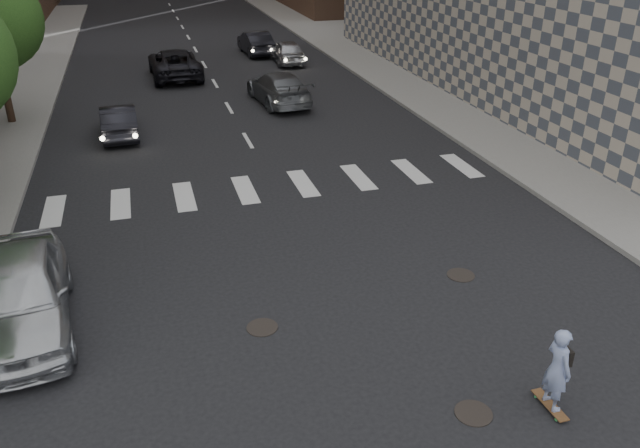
{
  "coord_description": "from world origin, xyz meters",
  "views": [
    {
      "loc": [
        -3.94,
        -10.07,
        8.21
      ],
      "look_at": [
        -0.05,
        3.31,
        1.3
      ],
      "focal_mm": 35.0,
      "sensor_mm": 36.0,
      "label": 1
    }
  ],
  "objects_px": {
    "silver_sedan": "(20,294)",
    "traffic_car_d": "(287,52)",
    "traffic_car_e": "(255,43)",
    "skateboarder": "(558,369)",
    "traffic_car_c": "(175,63)",
    "traffic_car_a": "(119,121)",
    "traffic_car_b": "(279,88)"
  },
  "relations": [
    {
      "from": "traffic_car_c",
      "to": "traffic_car_d",
      "type": "relative_size",
      "value": 1.37
    },
    {
      "from": "silver_sedan",
      "to": "traffic_car_d",
      "type": "xyz_separation_m",
      "value": [
        12.0,
        25.32,
        -0.15
      ]
    },
    {
      "from": "traffic_car_c",
      "to": "traffic_car_a",
      "type": "bearing_deg",
      "value": 71.46
    },
    {
      "from": "traffic_car_a",
      "to": "silver_sedan",
      "type": "bearing_deg",
      "value": 79.32
    },
    {
      "from": "traffic_car_e",
      "to": "silver_sedan",
      "type": "bearing_deg",
      "value": 66.53
    },
    {
      "from": "traffic_car_c",
      "to": "traffic_car_b",
      "type": "bearing_deg",
      "value": 121.1
    },
    {
      "from": "traffic_car_d",
      "to": "traffic_car_b",
      "type": "bearing_deg",
      "value": 75.14
    },
    {
      "from": "traffic_car_a",
      "to": "traffic_car_c",
      "type": "distance_m",
      "value": 10.4
    },
    {
      "from": "skateboarder",
      "to": "silver_sedan",
      "type": "distance_m",
      "value": 11.06
    },
    {
      "from": "traffic_car_d",
      "to": "traffic_car_c",
      "type": "bearing_deg",
      "value": 17.19
    },
    {
      "from": "skateboarder",
      "to": "traffic_car_c",
      "type": "relative_size",
      "value": 0.31
    },
    {
      "from": "silver_sedan",
      "to": "traffic_car_b",
      "type": "bearing_deg",
      "value": 55.07
    },
    {
      "from": "skateboarder",
      "to": "traffic_car_b",
      "type": "bearing_deg",
      "value": 89.57
    },
    {
      "from": "silver_sedan",
      "to": "traffic_car_d",
      "type": "relative_size",
      "value": 1.21
    },
    {
      "from": "traffic_car_b",
      "to": "traffic_car_d",
      "type": "bearing_deg",
      "value": -111.09
    },
    {
      "from": "silver_sedan",
      "to": "traffic_car_c",
      "type": "xyz_separation_m",
      "value": [
        5.07,
        23.32,
        -0.07
      ]
    },
    {
      "from": "silver_sedan",
      "to": "traffic_car_e",
      "type": "xyz_separation_m",
      "value": [
        10.67,
        28.57,
        -0.12
      ]
    },
    {
      "from": "skateboarder",
      "to": "traffic_car_a",
      "type": "xyz_separation_m",
      "value": [
        -7.58,
        18.82,
        -0.27
      ]
    },
    {
      "from": "traffic_car_a",
      "to": "traffic_car_d",
      "type": "height_order",
      "value": "traffic_car_d"
    },
    {
      "from": "silver_sedan",
      "to": "traffic_car_a",
      "type": "xyz_separation_m",
      "value": [
        2.04,
        13.37,
        -0.2
      ]
    },
    {
      "from": "silver_sedan",
      "to": "traffic_car_a",
      "type": "distance_m",
      "value": 13.53
    },
    {
      "from": "skateboarder",
      "to": "traffic_car_d",
      "type": "height_order",
      "value": "skateboarder"
    },
    {
      "from": "traffic_car_b",
      "to": "traffic_car_c",
      "type": "distance_m",
      "value": 8.14
    },
    {
      "from": "skateboarder",
      "to": "traffic_car_b",
      "type": "xyz_separation_m",
      "value": [
        -0.15,
        21.92,
        -0.18
      ]
    },
    {
      "from": "traffic_car_b",
      "to": "traffic_car_e",
      "type": "relative_size",
      "value": 1.16
    },
    {
      "from": "traffic_car_b",
      "to": "silver_sedan",
      "type": "bearing_deg",
      "value": 54.96
    },
    {
      "from": "traffic_car_b",
      "to": "traffic_car_d",
      "type": "relative_size",
      "value": 1.25
    },
    {
      "from": "skateboarder",
      "to": "traffic_car_b",
      "type": "distance_m",
      "value": 21.92
    },
    {
      "from": "silver_sedan",
      "to": "traffic_car_e",
      "type": "distance_m",
      "value": 30.5
    },
    {
      "from": "silver_sedan",
      "to": "traffic_car_b",
      "type": "xyz_separation_m",
      "value": [
        9.47,
        16.47,
        -0.11
      ]
    },
    {
      "from": "traffic_car_a",
      "to": "traffic_car_b",
      "type": "height_order",
      "value": "traffic_car_b"
    },
    {
      "from": "traffic_car_b",
      "to": "traffic_car_e",
      "type": "distance_m",
      "value": 12.16
    }
  ]
}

